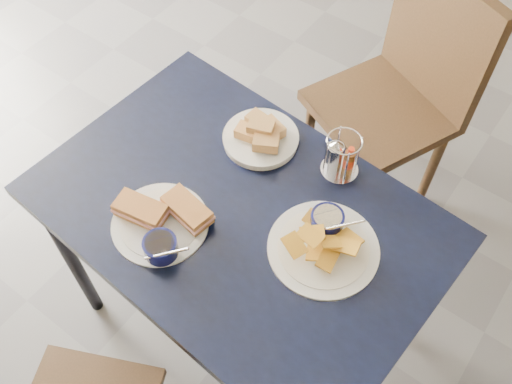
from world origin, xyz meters
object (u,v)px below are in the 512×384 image
Objects in this scene: plantain_plate at (324,239)px; bread_basket at (261,136)px; sandwich_plate at (162,221)px; dining_table at (239,224)px; chair_far at (396,81)px; condiment_caddy at (340,157)px.

plantain_plate is 1.33× the size of bread_basket.
dining_table is at bearing 50.01° from sandwich_plate.
bread_basket is (-0.10, 0.24, 0.10)m from dining_table.
dining_table is 3.95× the size of sandwich_plate.
dining_table is at bearing -67.94° from bread_basket.
chair_far reaches higher than sandwich_plate.
plantain_plate is (0.24, 0.05, 0.09)m from dining_table.
sandwich_plate is 2.19× the size of condiment_caddy.
plantain_plate is at bearing 29.45° from sandwich_plate.
dining_table is 0.27m from plantain_plate.
plantain_plate is 0.26m from condiment_caddy.
chair_far is at bearing 80.06° from sandwich_plate.
plantain_plate is at bearing -28.42° from bread_basket.
chair_far is 3.32× the size of plantain_plate.
chair_far is at bearing 86.79° from dining_table.
bread_basket is at bearing 112.06° from dining_table.
bread_basket is (-0.34, 0.18, 0.01)m from plantain_plate.
bread_basket is 0.25m from condiment_caddy.
sandwich_plate is at bearing -95.58° from bread_basket.
chair_far reaches higher than bread_basket.
sandwich_plate is 1.33× the size of bread_basket.
sandwich_plate is (-0.19, -1.06, 0.21)m from chair_far.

